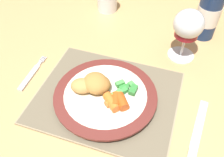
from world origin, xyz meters
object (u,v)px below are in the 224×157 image
object	(u,v)px
dining_table	(118,92)
dinner_plate	(104,96)
bottle	(210,8)
table_knife	(195,143)
wine_glass	(188,27)
drinking_cup	(107,0)
fork	(31,75)

from	to	relation	value
dining_table	dinner_plate	size ratio (longest dim) A/B	4.95
dinner_plate	bottle	distance (m)	0.41
dining_table	table_knife	size ratio (longest dim) A/B	5.90
dining_table	wine_glass	bearing A→B (deg)	38.52
dinner_plate	dining_table	bearing A→B (deg)	88.16
wine_glass	drinking_cup	world-z (taller)	wine_glass
wine_glass	drinking_cup	bearing A→B (deg)	149.37
dinner_plate	drinking_cup	size ratio (longest dim) A/B	3.48
table_knife	bottle	xyz separation A→B (m)	(-0.02, 0.40, 0.09)
dinner_plate	table_knife	distance (m)	0.23
table_knife	wine_glass	bearing A→B (deg)	103.92
dining_table	wine_glass	size ratio (longest dim) A/B	8.29
bottle	table_knife	bearing A→B (deg)	-87.32
dinner_plate	table_knife	world-z (taller)	dinner_plate
bottle	drinking_cup	xyz separation A→B (m)	(-0.33, 0.05, -0.06)
dining_table	bottle	size ratio (longest dim) A/B	4.73
dinner_plate	table_knife	size ratio (longest dim) A/B	1.19
dinner_plate	bottle	bearing A→B (deg)	59.69
wine_glass	bottle	distance (m)	0.13
dining_table	bottle	world-z (taller)	bottle
bottle	dinner_plate	bearing A→B (deg)	-120.31
dining_table	drinking_cup	bearing A→B (deg)	115.08
table_knife	bottle	bearing A→B (deg)	92.68
dinner_plate	bottle	world-z (taller)	bottle
dinner_plate	fork	xyz separation A→B (m)	(-0.21, 0.02, -0.01)
dining_table	dinner_plate	distance (m)	0.15
wine_glass	bottle	xyz separation A→B (m)	(0.05, 0.12, -0.00)
dining_table	dinner_plate	world-z (taller)	dinner_plate
fork	bottle	distance (m)	0.54
table_knife	wine_glass	xyz separation A→B (m)	(-0.07, 0.28, 0.10)
table_knife	wine_glass	world-z (taller)	wine_glass
bottle	drinking_cup	bearing A→B (deg)	171.92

